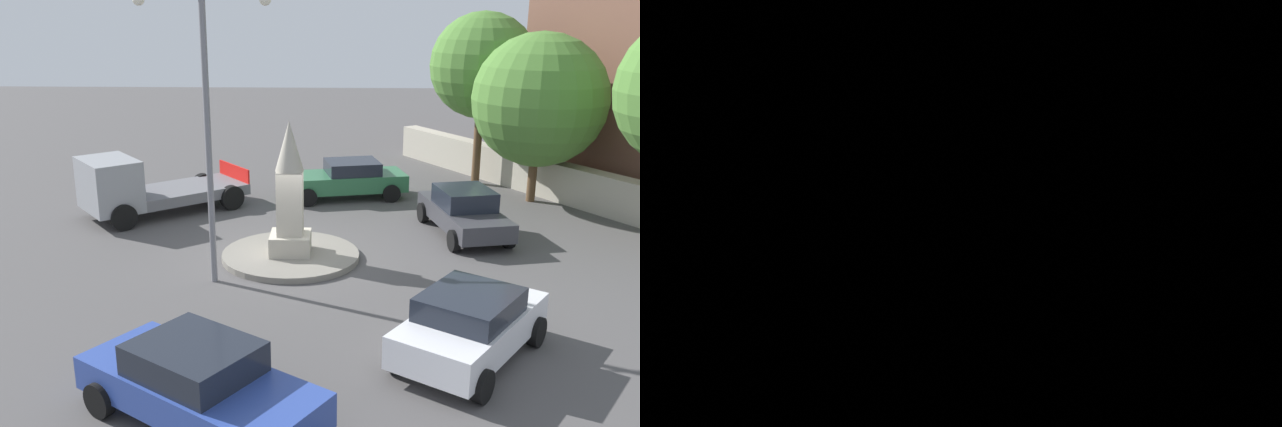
{
  "view_description": "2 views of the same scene",
  "coord_description": "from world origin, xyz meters",
  "views": [
    {
      "loc": [
        -1.49,
        18.34,
        6.92
      ],
      "look_at": [
        -0.82,
        -0.05,
        1.31
      ],
      "focal_mm": 39.28,
      "sensor_mm": 36.0,
      "label": 1
    },
    {
      "loc": [
        -17.62,
        -9.15,
        4.46
      ],
      "look_at": [
        -0.46,
        -0.02,
        1.38
      ],
      "focal_mm": 42.4,
      "sensor_mm": 36.0,
      "label": 2
    }
  ],
  "objects": [
    {
      "name": "streetlamp",
      "position": [
        1.83,
        1.73,
        4.54
      ],
      "size": [
        3.2,
        0.28,
        7.5
      ],
      "color": "slate",
      "rests_on": "ground"
    },
    {
      "name": "truck_grey_far_side",
      "position": [
        5.25,
        -3.82,
        0.97
      ],
      "size": [
        5.55,
        5.02,
        2.09
      ],
      "color": "gray",
      "rests_on": "ground"
    },
    {
      "name": "tree_far_corner",
      "position": [
        -11.17,
        -1.36,
        4.51
      ],
      "size": [
        4.41,
        4.41,
        6.72
      ],
      "color": "brown",
      "rests_on": "ground"
    },
    {
      "name": "car_white_near_island",
      "position": [
        -4.02,
        5.6,
        0.77
      ],
      "size": [
        3.63,
        4.15,
        1.46
      ],
      "color": "silver",
      "rests_on": "ground"
    },
    {
      "name": "monument",
      "position": [
        0.0,
        0.0,
        1.82
      ],
      "size": [
        1.12,
        1.12,
        3.71
      ],
      "color": "#B2AA99",
      "rests_on": "traffic_island"
    },
    {
      "name": "stone_boundary_wall",
      "position": [
        -9.51,
        -5.92,
        0.68
      ],
      "size": [
        10.62,
        16.48,
        1.35
      ],
      "primitive_type": "cube",
      "rotation": [
        0.0,
        0.0,
        5.27
      ],
      "color": "#B2AA99",
      "rests_on": "ground"
    },
    {
      "name": "car_green_parked_right",
      "position": [
        -1.56,
        -6.34,
        0.72
      ],
      "size": [
        4.59,
        2.66,
        1.37
      ],
      "color": "#2D6B42",
      "rests_on": "ground"
    },
    {
      "name": "car_dark_grey_approaching",
      "position": [
        -5.16,
        -2.32,
        0.73
      ],
      "size": [
        2.57,
        4.32,
        1.45
      ],
      "color": "#38383D",
      "rests_on": "ground"
    },
    {
      "name": "ground_plane",
      "position": [
        0.0,
        0.0,
        0.0
      ],
      "size": [
        80.0,
        80.0,
        0.0
      ],
      "primitive_type": "plane",
      "color": "#4F4C4C"
    },
    {
      "name": "tree_mid_cluster",
      "position": [
        -8.18,
        -6.15,
        3.63
      ],
      "size": [
        4.64,
        4.64,
        5.96
      ],
      "color": "brown",
      "rests_on": "ground"
    },
    {
      "name": "traffic_island",
      "position": [
        0.0,
        0.0,
        0.09
      ],
      "size": [
        3.84,
        3.84,
        0.17
      ],
      "primitive_type": "cylinder",
      "color": "gray",
      "rests_on": "ground"
    },
    {
      "name": "car_blue_passing",
      "position": [
        0.94,
        8.0,
        0.75
      ],
      "size": [
        4.65,
        3.96,
        1.47
      ],
      "color": "#2D479E",
      "rests_on": "ground"
    }
  ]
}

